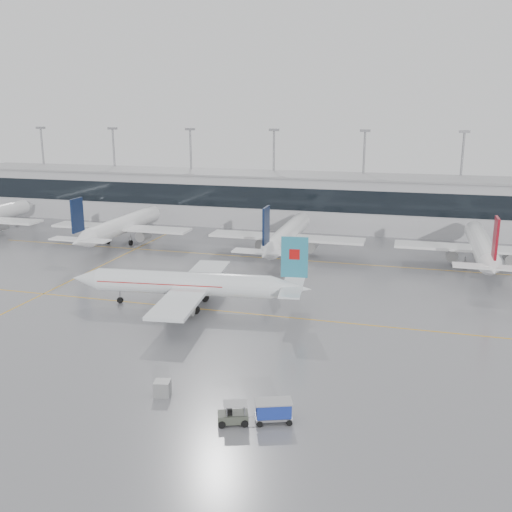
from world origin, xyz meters
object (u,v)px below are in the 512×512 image
(baggage_cart, at_px, (274,409))
(gse_unit, at_px, (162,388))
(air_canada_jet, at_px, (192,284))
(baggage_tug, at_px, (233,416))

(baggage_cart, xyz_separation_m, gse_unit, (-11.52, 1.76, -0.42))
(air_canada_jet, height_order, baggage_cart, air_canada_jet)
(baggage_tug, xyz_separation_m, gse_unit, (-8.14, 3.02, 0.07))
(baggage_tug, xyz_separation_m, baggage_cart, (3.37, 1.26, 0.49))
(baggage_tug, distance_m, baggage_cart, 3.63)
(baggage_tug, bearing_deg, air_canada_jet, 97.73)
(air_canada_jet, xyz_separation_m, baggage_cart, (18.30, -26.57, -2.16))
(air_canada_jet, xyz_separation_m, gse_unit, (6.78, -24.81, -2.58))
(gse_unit, bearing_deg, baggage_tug, -32.37)
(air_canada_jet, distance_m, gse_unit, 25.85)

